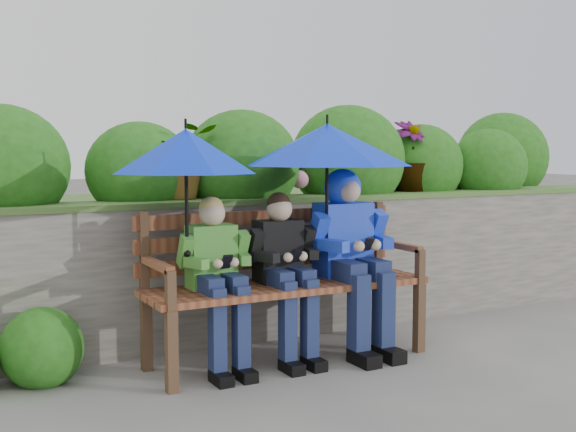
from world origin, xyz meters
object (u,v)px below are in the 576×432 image
boy_right (351,244)px  boy_left (217,272)px  boy_middle (285,265)px  umbrella_left (186,151)px  park_bench (282,273)px  umbrella_right (327,145)px

boy_right → boy_left: bearing=179.9°
boy_middle → umbrella_left: bearing=178.7°
park_bench → boy_left: size_ratio=1.73×
boy_left → boy_middle: boy_middle is taller
park_bench → boy_left: (-0.50, -0.08, 0.06)m
umbrella_right → park_bench: bearing=164.2°
boy_left → umbrella_right: umbrella_right is taller
umbrella_left → boy_left: bearing=-4.2°
park_bench → umbrella_left: umbrella_left is taller
boy_right → umbrella_left: (-1.17, 0.02, 0.63)m
park_bench → boy_left: bearing=-170.5°
park_bench → umbrella_right: 0.90m
boy_middle → boy_right: bearing=-0.1°
boy_left → park_bench: bearing=9.5°
park_bench → boy_right: 0.52m
boy_middle → umbrella_right: umbrella_right is taller
park_bench → umbrella_left: size_ratio=2.13×
umbrella_left → boy_right: bearing=-0.8°
boy_right → park_bench: bearing=169.9°
boy_right → umbrella_left: bearing=179.2°
umbrella_left → umbrella_right: bearing=-0.7°
park_bench → umbrella_left: 1.06m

